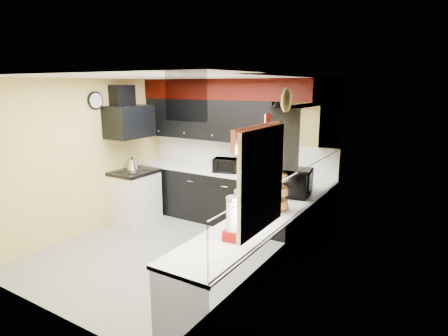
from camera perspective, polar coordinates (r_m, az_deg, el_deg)
name	(u,v)px	position (r m, az deg, el deg)	size (l,w,h in m)	color
ground	(175,255)	(5.59, -7.43, -12.95)	(3.60, 3.60, 0.00)	gray
wall_back	(237,151)	(6.64, 2.03, 2.59)	(3.60, 0.06, 2.50)	#E0C666
wall_right	(297,189)	(4.30, 11.13, -3.17)	(0.06, 3.60, 2.50)	#E0C666
wall_left	(86,157)	(6.46, -20.31, 1.52)	(0.06, 3.60, 2.50)	#E0C666
ceiling	(170,77)	(5.05, -8.25, 13.58)	(3.60, 3.60, 0.06)	white
cab_back	(228,199)	(6.58, 0.69, -4.67)	(3.60, 0.60, 0.90)	black
cab_right	(260,258)	(4.44, 5.55, -13.56)	(0.60, 3.00, 0.90)	black
counter_back	(229,172)	(6.46, 0.70, -0.69)	(3.62, 0.64, 0.04)	white
counter_right	(261,220)	(4.25, 5.68, -7.86)	(0.64, 3.02, 0.04)	white
splash_back	(237,154)	(6.65, 1.99, 2.07)	(3.60, 0.02, 0.50)	white
splash_right	(296,194)	(4.32, 10.97, -3.92)	(0.02, 3.60, 0.50)	white
upper_back	(208,119)	(6.68, -2.44, 7.41)	(2.60, 0.35, 0.70)	black
upper_right	(311,131)	(5.09, 13.13, 5.48)	(0.35, 1.80, 0.70)	black
soffit_back	(232,89)	(6.39, 1.30, 11.89)	(3.60, 0.36, 0.35)	black
soffit_right	(279,92)	(4.05, 8.44, 11.38)	(0.36, 3.24, 0.35)	black
stove	(135,197)	(6.91, -13.36, -4.35)	(0.60, 0.75, 0.86)	white
cooktop	(134,172)	(6.79, -13.56, -0.63)	(0.62, 0.77, 0.06)	black
hood	(129,122)	(6.69, -14.25, 6.87)	(0.50, 0.78, 0.55)	black
hood_duct	(122,97)	(6.75, -15.23, 10.44)	(0.24, 0.40, 0.40)	black
window	(262,180)	(3.43, 5.80, -1.84)	(0.03, 0.86, 0.96)	white
valance	(257,136)	(3.38, 5.11, 4.87)	(0.04, 0.88, 0.20)	red
pan_top	(275,111)	(5.97, 7.84, 8.61)	(0.03, 0.22, 0.40)	black
pan_mid	(271,128)	(5.87, 7.25, 6.11)	(0.03, 0.28, 0.46)	black
pan_low	(278,128)	(6.11, 8.25, 6.05)	(0.03, 0.24, 0.42)	black
cut_board	(269,125)	(5.75, 6.85, 6.49)	(0.03, 0.26, 0.35)	white
baskets	(276,190)	(4.47, 7.96, -3.40)	(0.27, 0.27, 0.50)	brown
clock	(95,101)	(6.49, -19.00, 9.69)	(0.03, 0.30, 0.30)	black
deco_plate	(286,100)	(3.83, 9.47, 10.16)	(0.03, 0.24, 0.24)	white
toaster_oven	(226,165)	(6.37, 0.26, 0.42)	(0.41, 0.34, 0.24)	black
microwave	(295,183)	(5.16, 10.84, -2.20)	(0.59, 0.40, 0.33)	black
utensil_crock	(275,173)	(6.04, 7.75, -0.75)	(0.15, 0.15, 0.16)	silver
knife_block	(278,171)	(6.06, 8.26, -0.50)	(0.09, 0.13, 0.21)	black
kettle	(132,164)	(6.90, -13.83, 0.57)	(0.20, 0.20, 0.18)	#BBBCBF
dispenser_a	(241,213)	(3.75, 2.54, -6.84)	(0.16, 0.16, 0.43)	#5B000A
dispenser_b	(233,220)	(3.59, 1.31, -7.90)	(0.15, 0.15, 0.41)	#74030A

